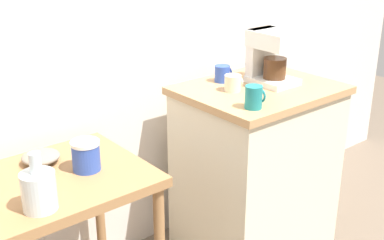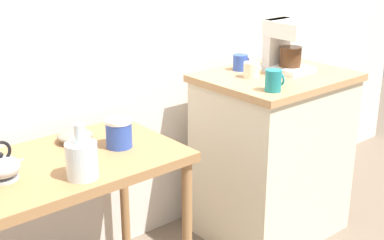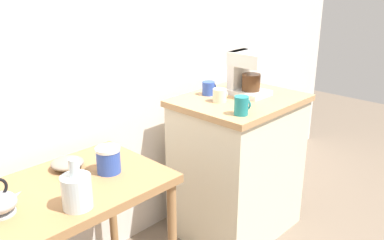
# 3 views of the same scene
# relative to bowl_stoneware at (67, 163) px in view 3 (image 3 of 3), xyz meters

# --- Properties ---
(back_wall) EXTENTS (4.40, 0.10, 2.80)m
(back_wall) POSITION_rel_bowl_stoneware_xyz_m (0.56, 0.25, 0.65)
(back_wall) COLOR silver
(back_wall) RESTS_ON ground_plane
(wooden_table) EXTENTS (0.94, 0.57, 0.72)m
(wooden_table) POSITION_rel_bowl_stoneware_xyz_m (-0.14, -0.14, -0.12)
(wooden_table) COLOR #9E7044
(wooden_table) RESTS_ON ground_plane
(kitchen_counter) EXTENTS (0.73, 0.59, 0.89)m
(kitchen_counter) POSITION_rel_bowl_stoneware_xyz_m (1.03, -0.20, -0.31)
(kitchen_counter) COLOR beige
(kitchen_counter) RESTS_ON ground_plane
(bowl_stoneware) EXTENTS (0.15, 0.15, 0.05)m
(bowl_stoneware) POSITION_rel_bowl_stoneware_xyz_m (0.00, 0.00, 0.00)
(bowl_stoneware) COLOR gray
(bowl_stoneware) RESTS_ON wooden_table
(teakettle) EXTENTS (0.16, 0.13, 0.15)m
(teakettle) POSITION_rel_bowl_stoneware_xyz_m (-0.37, -0.16, 0.02)
(teakettle) COLOR #B2B5BA
(teakettle) RESTS_ON wooden_table
(glass_carafe_vase) EXTENTS (0.12, 0.12, 0.21)m
(glass_carafe_vase) POSITION_rel_bowl_stoneware_xyz_m (-0.15, -0.33, 0.05)
(glass_carafe_vase) COLOR silver
(glass_carafe_vase) RESTS_ON wooden_table
(canister_enamel) EXTENTS (0.11, 0.11, 0.12)m
(canister_enamel) POSITION_rel_bowl_stoneware_xyz_m (0.11, -0.16, 0.03)
(canister_enamel) COLOR #2D4CAD
(canister_enamel) RESTS_ON wooden_table
(coffee_maker) EXTENTS (0.18, 0.22, 0.26)m
(coffee_maker) POSITION_rel_bowl_stoneware_xyz_m (1.12, -0.18, 0.28)
(coffee_maker) COLOR white
(coffee_maker) RESTS_ON kitchen_counter
(mug_dark_teal) EXTENTS (0.08, 0.07, 0.10)m
(mug_dark_teal) POSITION_rel_bowl_stoneware_xyz_m (0.79, -0.39, 0.18)
(mug_dark_teal) COLOR teal
(mug_dark_teal) RESTS_ON kitchen_counter
(mug_blue) EXTENTS (0.08, 0.08, 0.08)m
(mug_blue) POSITION_rel_bowl_stoneware_xyz_m (0.95, -0.03, 0.18)
(mug_blue) COLOR #2D4CAD
(mug_blue) RESTS_ON kitchen_counter
(mug_small_cream) EXTENTS (0.09, 0.08, 0.08)m
(mug_small_cream) POSITION_rel_bowl_stoneware_xyz_m (0.89, -0.17, 0.17)
(mug_small_cream) COLOR beige
(mug_small_cream) RESTS_ON kitchen_counter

